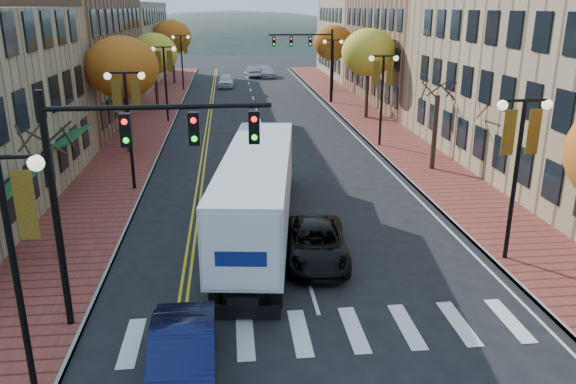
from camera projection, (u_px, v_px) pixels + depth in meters
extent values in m
plane|color=black|center=(336.00, 374.00, 14.52)|extent=(200.00, 200.00, 0.00)
cube|color=brown|center=(147.00, 126.00, 44.27)|extent=(4.00, 85.00, 0.15)
cube|color=brown|center=(370.00, 121.00, 46.08)|extent=(4.00, 85.00, 0.15)
cube|color=brown|center=(46.00, 53.00, 45.06)|extent=(12.00, 24.00, 11.00)
cube|color=#9E8966|center=(108.00, 43.00, 68.89)|extent=(12.00, 26.00, 9.50)
cube|color=brown|center=(444.00, 50.00, 54.45)|extent=(15.00, 24.00, 10.00)
cube|color=#9E8966|center=(384.00, 34.00, 75.05)|extent=(15.00, 20.00, 11.00)
cylinder|color=#382619|center=(54.00, 202.00, 20.46)|extent=(0.28, 0.28, 4.20)
cylinder|color=#382619|center=(126.00, 113.00, 35.45)|extent=(0.28, 0.28, 4.90)
ellipsoid|color=orange|center=(122.00, 67.00, 34.55)|extent=(4.48, 4.48, 3.81)
cylinder|color=#382619|center=(156.00, 83.00, 50.61)|extent=(0.28, 0.28, 4.55)
ellipsoid|color=yellow|center=(154.00, 53.00, 49.77)|extent=(4.16, 4.16, 3.54)
cylinder|color=#382619|center=(173.00, 62.00, 67.52)|extent=(0.28, 0.28, 5.04)
ellipsoid|color=orange|center=(172.00, 37.00, 66.59)|extent=(4.61, 4.61, 3.92)
cylinder|color=#382619|center=(435.00, 133.00, 31.71)|extent=(0.28, 0.28, 4.20)
cylinder|color=#382619|center=(367.00, 88.00, 46.70)|extent=(0.28, 0.28, 4.90)
ellipsoid|color=yellow|center=(369.00, 52.00, 45.80)|extent=(4.48, 4.48, 3.81)
cylinder|color=#382619|center=(333.00, 68.00, 61.82)|extent=(0.28, 0.28, 4.76)
ellipsoid|color=orange|center=(333.00, 42.00, 60.95)|extent=(4.35, 4.35, 3.70)
cylinder|color=black|center=(17.00, 284.00, 12.83)|extent=(0.16, 0.16, 6.00)
sphere|color=#FFF2CC|center=(36.00, 163.00, 12.01)|extent=(0.36, 0.36, 0.36)
cube|color=#AC7517|center=(25.00, 205.00, 12.27)|extent=(0.45, 0.03, 1.60)
cylinder|color=black|center=(130.00, 134.00, 27.93)|extent=(0.16, 0.16, 6.00)
cylinder|color=black|center=(124.00, 73.00, 26.98)|extent=(1.60, 0.10, 0.10)
sphere|color=#FFF2CC|center=(107.00, 76.00, 26.95)|extent=(0.36, 0.36, 0.36)
sphere|color=#FFF2CC|center=(141.00, 76.00, 27.11)|extent=(0.36, 0.36, 0.36)
cube|color=#AC7517|center=(117.00, 96.00, 27.28)|extent=(0.45, 0.03, 1.60)
cube|color=#AC7517|center=(136.00, 95.00, 27.37)|extent=(0.45, 0.03, 1.60)
cylinder|color=black|center=(166.00, 86.00, 44.91)|extent=(0.16, 0.16, 6.00)
cylinder|color=black|center=(163.00, 47.00, 43.97)|extent=(1.60, 0.10, 0.10)
sphere|color=#FFF2CC|center=(153.00, 49.00, 43.94)|extent=(0.36, 0.36, 0.36)
sphere|color=#FFF2CC|center=(174.00, 49.00, 44.10)|extent=(0.36, 0.36, 0.36)
cube|color=#AC7517|center=(158.00, 61.00, 44.27)|extent=(0.45, 0.03, 1.60)
cube|color=#AC7517|center=(170.00, 61.00, 44.36)|extent=(0.45, 0.03, 1.60)
cylinder|color=black|center=(182.00, 64.00, 61.90)|extent=(0.16, 0.16, 6.00)
cylinder|color=black|center=(180.00, 36.00, 60.96)|extent=(1.60, 0.10, 0.10)
sphere|color=#FFF2CC|center=(173.00, 37.00, 60.92)|extent=(0.36, 0.36, 0.36)
sphere|color=#FFF2CC|center=(188.00, 37.00, 61.08)|extent=(0.36, 0.36, 0.36)
cube|color=#AC7517|center=(177.00, 46.00, 61.26)|extent=(0.45, 0.03, 1.60)
cube|color=#AC7517|center=(185.00, 46.00, 61.35)|extent=(0.45, 0.03, 1.60)
cylinder|color=black|center=(514.00, 184.00, 20.00)|extent=(0.16, 0.16, 6.00)
cylinder|color=black|center=(526.00, 100.00, 19.05)|extent=(1.60, 0.10, 0.10)
sphere|color=#FFF2CC|center=(503.00, 105.00, 19.02)|extent=(0.36, 0.36, 0.36)
sphere|color=#FFF2CC|center=(547.00, 104.00, 19.18)|extent=(0.36, 0.36, 0.36)
cube|color=#AC7517|center=(509.00, 133.00, 19.35)|extent=(0.45, 0.03, 1.60)
cube|color=#AC7517|center=(534.00, 132.00, 19.44)|extent=(0.45, 0.03, 1.60)
cylinder|color=black|center=(382.00, 103.00, 36.98)|extent=(0.16, 0.16, 6.00)
cylinder|color=black|center=(384.00, 56.00, 36.04)|extent=(1.60, 0.10, 0.10)
sphere|color=#FFF2CC|center=(372.00, 58.00, 36.00)|extent=(0.36, 0.36, 0.36)
sphere|color=#FFF2CC|center=(396.00, 58.00, 36.17)|extent=(0.36, 0.36, 0.36)
cube|color=#AC7517|center=(376.00, 73.00, 36.34)|extent=(0.45, 0.03, 1.60)
cube|color=#AC7517|center=(390.00, 73.00, 36.43)|extent=(0.45, 0.03, 1.60)
cylinder|color=black|center=(332.00, 72.00, 53.97)|extent=(0.16, 0.16, 6.00)
cylinder|color=black|center=(333.00, 40.00, 53.03)|extent=(1.60, 0.10, 0.10)
sphere|color=#FFF2CC|center=(325.00, 42.00, 52.99)|extent=(0.36, 0.36, 0.36)
sphere|color=#FFF2CC|center=(341.00, 42.00, 53.15)|extent=(0.36, 0.36, 0.36)
cube|color=#AC7517|center=(328.00, 52.00, 53.33)|extent=(0.45, 0.03, 1.60)
cube|color=#AC7517|center=(337.00, 52.00, 53.42)|extent=(0.45, 0.03, 1.60)
cylinder|color=black|center=(56.00, 217.00, 15.51)|extent=(0.20, 0.20, 7.00)
cylinder|color=black|center=(159.00, 107.00, 14.87)|extent=(6.00, 0.14, 0.14)
cube|color=black|center=(126.00, 130.00, 14.96)|extent=(0.30, 0.25, 0.90)
sphere|color=#FF0C0C|center=(124.00, 122.00, 14.75)|extent=(0.16, 0.16, 0.16)
cube|color=black|center=(194.00, 129.00, 15.15)|extent=(0.30, 0.25, 0.90)
sphere|color=#FF0C0C|center=(193.00, 120.00, 14.93)|extent=(0.16, 0.16, 0.16)
cube|color=black|center=(254.00, 127.00, 15.31)|extent=(0.30, 0.25, 0.90)
sphere|color=#FF0C0C|center=(254.00, 119.00, 15.10)|extent=(0.16, 0.16, 0.16)
cylinder|color=black|center=(331.00, 67.00, 53.80)|extent=(0.20, 0.20, 7.00)
cylinder|color=black|center=(301.00, 35.00, 52.56)|extent=(6.00, 0.14, 0.14)
cube|color=black|center=(310.00, 41.00, 52.84)|extent=(0.30, 0.25, 0.90)
sphere|color=#FF0C0C|center=(310.00, 39.00, 52.62)|extent=(0.16, 0.16, 0.16)
cube|color=black|center=(291.00, 41.00, 52.66)|extent=(0.30, 0.25, 0.90)
sphere|color=#FF0C0C|center=(291.00, 39.00, 52.44)|extent=(0.16, 0.16, 0.16)
cube|color=black|center=(274.00, 41.00, 52.49)|extent=(0.30, 0.25, 0.90)
sphere|color=#FF0C0C|center=(274.00, 39.00, 52.28)|extent=(0.16, 0.16, 0.16)
cube|color=black|center=(258.00, 226.00, 22.15)|extent=(2.51, 12.09, 0.33)
cube|color=silver|center=(257.00, 187.00, 21.63)|extent=(3.98, 12.29, 2.60)
cube|color=black|center=(269.00, 159.00, 28.96)|extent=(2.67, 3.07, 2.32)
cylinder|color=black|center=(216.00, 292.00, 17.69)|extent=(0.44, 0.96, 0.93)
cylinder|color=black|center=(277.00, 293.00, 17.64)|extent=(0.44, 0.96, 0.93)
cylinder|color=black|center=(221.00, 276.00, 18.75)|extent=(0.44, 0.96, 0.93)
cylinder|color=black|center=(279.00, 277.00, 18.70)|extent=(0.44, 0.96, 0.93)
cylinder|color=black|center=(249.00, 185.00, 28.26)|extent=(0.44, 0.96, 0.93)
cylinder|color=black|center=(287.00, 186.00, 28.22)|extent=(0.44, 0.96, 0.93)
cylinder|color=black|center=(252.00, 174.00, 30.20)|extent=(0.44, 0.96, 0.93)
cylinder|color=black|center=(288.00, 174.00, 30.15)|extent=(0.44, 0.96, 0.93)
imported|color=#0D1136|center=(183.00, 359.00, 13.85)|extent=(1.73, 4.67, 1.53)
imported|color=black|center=(316.00, 244.00, 20.77)|extent=(2.72, 5.11, 1.37)
imported|color=silver|center=(226.00, 81.00, 65.61)|extent=(2.02, 4.55, 1.52)
imported|color=#ACACB4|center=(266.00, 72.00, 75.03)|extent=(2.35, 5.07, 1.43)
imported|color=#9A9BA1|center=(254.00, 71.00, 74.97)|extent=(1.77, 4.56, 1.48)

